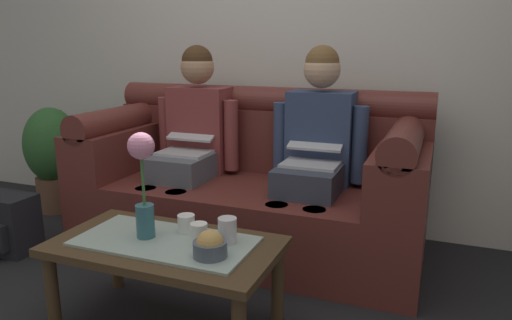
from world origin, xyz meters
The scene contains 12 objects.
back_wall_patterned centered at (0.00, 1.70, 1.45)m, with size 6.00×0.12×2.90m, color silver.
couch centered at (0.00, 1.17, 0.37)m, with size 2.05×0.88×0.96m.
person_left centered at (-0.40, 1.17, 0.66)m, with size 0.56×0.67×1.22m.
person_right centered at (0.40, 1.17, 0.66)m, with size 0.56×0.67×1.22m.
coffee_table centered at (0.00, 0.19, 0.35)m, with size 0.97×0.53×0.41m.
flower_vase centered at (-0.09, 0.19, 0.69)m, with size 0.11×0.11×0.46m.
snack_bowl centered at (0.25, 0.11, 0.45)m, with size 0.13×0.13×0.11m.
cup_near_left centered at (0.26, 0.26, 0.47)m, with size 0.08×0.08×0.11m, color silver.
cup_near_right centered at (0.04, 0.30, 0.45)m, with size 0.08×0.08×0.08m, color white.
cup_far_center centered at (0.15, 0.21, 0.46)m, with size 0.07×0.07×0.09m, color white.
backpack_left centered at (-1.32, 0.52, 0.17)m, with size 0.32×0.26×0.35m.
potted_plant centered at (-1.61, 1.23, 0.43)m, with size 0.40×0.40×0.78m.
Camera 1 is at (1.06, -1.43, 1.22)m, focal length 33.45 mm.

